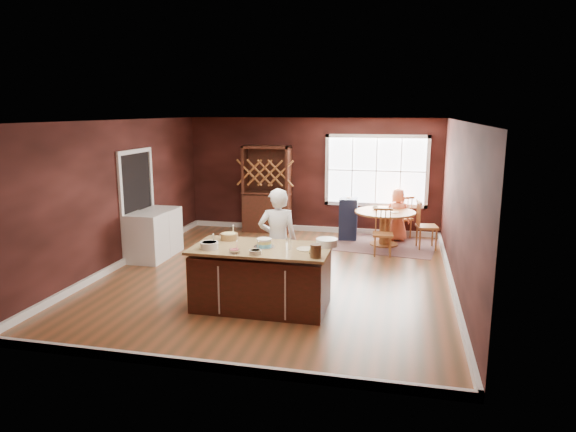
# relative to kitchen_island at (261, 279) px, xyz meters

# --- Properties ---
(room_shell) EXTENTS (7.00, 7.00, 7.00)m
(room_shell) POSITION_rel_kitchen_island_xyz_m (-0.14, 1.50, 0.91)
(room_shell) COLOR brown
(room_shell) RESTS_ON ground
(window) EXTENTS (2.36, 0.10, 1.66)m
(window) POSITION_rel_kitchen_island_xyz_m (1.36, 4.97, 1.06)
(window) COLOR white
(window) RESTS_ON room_shell
(doorway) EXTENTS (0.08, 1.26, 2.13)m
(doorway) POSITION_rel_kitchen_island_xyz_m (-3.11, 2.10, 0.59)
(doorway) COLOR white
(doorway) RESTS_ON room_shell
(kitchen_island) EXTENTS (2.01, 1.05, 0.92)m
(kitchen_island) POSITION_rel_kitchen_island_xyz_m (0.00, 0.00, 0.00)
(kitchen_island) COLOR black
(kitchen_island) RESTS_ON ground
(dining_table) EXTENTS (1.29, 1.29, 0.75)m
(dining_table) POSITION_rel_kitchen_island_xyz_m (1.62, 4.02, 0.10)
(dining_table) COLOR olive
(dining_table) RESTS_ON ground
(baker) EXTENTS (0.70, 0.55, 1.68)m
(baker) POSITION_rel_kitchen_island_xyz_m (0.07, 0.72, 0.40)
(baker) COLOR silver
(baker) RESTS_ON ground
(layer_cake) EXTENTS (0.31, 0.31, 0.13)m
(layer_cake) POSITION_rel_kitchen_island_xyz_m (0.05, 0.01, 0.54)
(layer_cake) COLOR silver
(layer_cake) RESTS_ON kitchen_island
(bowl_blue) EXTENTS (0.26, 0.26, 0.10)m
(bowl_blue) POSITION_rel_kitchen_island_xyz_m (-0.70, -0.25, 0.53)
(bowl_blue) COLOR white
(bowl_blue) RESTS_ON kitchen_island
(bowl_yellow) EXTENTS (0.26, 0.26, 0.10)m
(bowl_yellow) POSITION_rel_kitchen_island_xyz_m (-0.59, 0.32, 0.53)
(bowl_yellow) COLOR olive
(bowl_yellow) RESTS_ON kitchen_island
(bowl_pink) EXTENTS (0.15, 0.15, 0.06)m
(bowl_pink) POSITION_rel_kitchen_island_xyz_m (-0.28, -0.38, 0.51)
(bowl_pink) COLOR white
(bowl_pink) RESTS_ON kitchen_island
(bowl_olive) EXTENTS (0.17, 0.17, 0.06)m
(bowl_olive) POSITION_rel_kitchen_island_xyz_m (0.03, -0.39, 0.51)
(bowl_olive) COLOR white
(bowl_olive) RESTS_ON kitchen_island
(drinking_glass) EXTENTS (0.08, 0.08, 0.16)m
(drinking_glass) POSITION_rel_kitchen_island_xyz_m (0.42, -0.02, 0.56)
(drinking_glass) COLOR silver
(drinking_glass) RESTS_ON kitchen_island
(dinner_plate) EXTENTS (0.26, 0.26, 0.02)m
(dinner_plate) POSITION_rel_kitchen_island_xyz_m (0.66, 0.00, 0.49)
(dinner_plate) COLOR beige
(dinner_plate) RESTS_ON kitchen_island
(white_tub) EXTENTS (0.31, 0.31, 0.11)m
(white_tub) POSITION_rel_kitchen_island_xyz_m (0.92, 0.28, 0.53)
(white_tub) COLOR white
(white_tub) RESTS_ON kitchen_island
(stoneware_crock) EXTENTS (0.15, 0.15, 0.18)m
(stoneware_crock) POSITION_rel_kitchen_island_xyz_m (0.86, -0.35, 0.57)
(stoneware_crock) COLOR #4E341F
(stoneware_crock) RESTS_ON kitchen_island
(toy_figurine) EXTENTS (0.05, 0.05, 0.08)m
(toy_figurine) POSITION_rel_kitchen_island_xyz_m (0.78, -0.22, 0.52)
(toy_figurine) COLOR yellow
(toy_figurine) RESTS_ON kitchen_island
(rug) EXTENTS (2.38, 1.97, 0.01)m
(rug) POSITION_rel_kitchen_island_xyz_m (1.62, 4.02, -0.43)
(rug) COLOR brown
(rug) RESTS_ON ground
(chair_east) EXTENTS (0.49, 0.50, 1.04)m
(chair_east) POSITION_rel_kitchen_island_xyz_m (2.50, 3.95, 0.08)
(chair_east) COLOR #905D30
(chair_east) RESTS_ON ground
(chair_south) EXTENTS (0.42, 0.41, 0.95)m
(chair_south) POSITION_rel_kitchen_island_xyz_m (1.62, 3.22, 0.03)
(chair_south) COLOR #9D5623
(chair_south) RESTS_ON ground
(chair_north) EXTENTS (0.56, 0.55, 0.99)m
(chair_north) POSITION_rel_kitchen_island_xyz_m (1.97, 4.79, 0.06)
(chair_north) COLOR brown
(chair_north) RESTS_ON ground
(seated_woman) EXTENTS (0.64, 0.47, 1.19)m
(seated_woman) POSITION_rel_kitchen_island_xyz_m (1.88, 4.47, 0.16)
(seated_woman) COLOR #F27D53
(seated_woman) RESTS_ON ground
(high_chair) EXTENTS (0.42, 0.42, 0.98)m
(high_chair) POSITION_rel_kitchen_island_xyz_m (0.80, 4.37, 0.05)
(high_chair) COLOR black
(high_chair) RESTS_ON ground
(toddler) EXTENTS (0.18, 0.14, 0.26)m
(toddler) POSITION_rel_kitchen_island_xyz_m (0.87, 4.37, 0.37)
(toddler) COLOR #8CA5BF
(toddler) RESTS_ON high_chair
(table_plate) EXTENTS (0.19, 0.19, 0.01)m
(table_plate) POSITION_rel_kitchen_island_xyz_m (1.82, 3.91, 0.32)
(table_plate) COLOR beige
(table_plate) RESTS_ON dining_table
(table_cup) EXTENTS (0.13, 0.13, 0.09)m
(table_cup) POSITION_rel_kitchen_island_xyz_m (1.40, 4.15, 0.36)
(table_cup) COLOR white
(table_cup) RESTS_ON dining_table
(hutch) EXTENTS (1.12, 0.47, 2.05)m
(hutch) POSITION_rel_kitchen_island_xyz_m (-1.18, 4.72, 0.59)
(hutch) COLOR black
(hutch) RESTS_ON ground
(washer) EXTENTS (0.65, 0.63, 0.94)m
(washer) POSITION_rel_kitchen_island_xyz_m (-2.78, 1.78, 0.03)
(washer) COLOR white
(washer) RESTS_ON ground
(dryer) EXTENTS (0.64, 0.62, 0.93)m
(dryer) POSITION_rel_kitchen_island_xyz_m (-2.78, 2.42, 0.02)
(dryer) COLOR silver
(dryer) RESTS_ON ground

